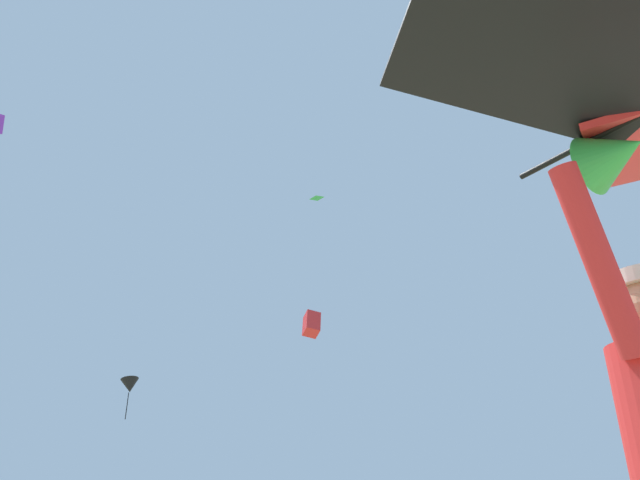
{
  "coord_description": "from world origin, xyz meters",
  "views": [
    {
      "loc": [
        -1.63,
        -1.02,
        0.96
      ],
      "look_at": [
        0.06,
        2.92,
        2.86
      ],
      "focal_mm": 31.69,
      "sensor_mm": 36.0,
      "label": 1
    }
  ],
  "objects": [
    {
      "name": "distant_kite_red_overhead_distant",
      "position": [
        6.51,
        18.81,
        6.9
      ],
      "size": [
        0.73,
        0.9,
        1.12
      ],
      "color": "red"
    },
    {
      "name": "distant_kite_green_high_left",
      "position": [
        10.14,
        26.94,
        17.28
      ],
      "size": [
        0.92,
        0.93,
        0.25
      ],
      "color": "green"
    },
    {
      "name": "held_stunt_kite",
      "position": [
        0.08,
        0.08,
        2.24
      ],
      "size": [
        2.11,
        1.27,
        0.43
      ],
      "color": "black"
    },
    {
      "name": "distant_kite_black_mid_right",
      "position": [
        1.22,
        32.42,
        6.28
      ],
      "size": [
        1.4,
        1.46,
        2.29
      ],
      "color": "black"
    }
  ]
}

